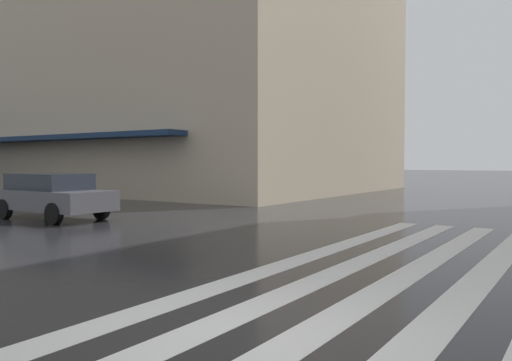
{
  "coord_description": "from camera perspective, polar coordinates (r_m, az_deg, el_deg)",
  "views": [
    {
      "loc": [
        -4.09,
        -2.99,
        1.77
      ],
      "look_at": [
        7.57,
        4.74,
        1.26
      ],
      "focal_mm": 35.79,
      "sensor_mm": 36.0,
      "label": 1
    }
  ],
  "objects": [
    {
      "name": "zebra_crossing",
      "position": [
        8.62,
        16.96,
        -9.8
      ],
      "size": [
        13.0,
        4.5,
        0.01
      ],
      "color": "silver",
      "rests_on": "ground_plane"
    },
    {
      "name": "car_dark_grey",
      "position": [
        16.95,
        -21.87,
        -1.48
      ],
      "size": [
        1.85,
        4.1,
        1.41
      ],
      "color": "#4C4C51",
      "rests_on": "ground_plane"
    },
    {
      "name": "ground_plane",
      "position": [
        5.37,
        -2.59,
        -17.12
      ],
      "size": [
        220.0,
        220.0,
        0.0
      ],
      "primitive_type": "plane",
      "color": "black"
    },
    {
      "name": "haussmann_block_mid",
      "position": [
        35.9,
        -8.08,
        18.31
      ],
      "size": [
        19.62,
        23.87,
        24.13
      ],
      "color": "tan",
      "rests_on": "ground_plane"
    }
  ]
}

